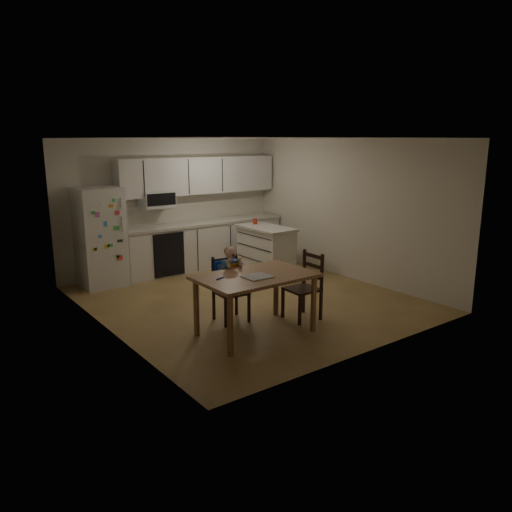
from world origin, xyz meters
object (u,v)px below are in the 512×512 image
(refrigerator, at_px, (100,237))
(chair_side, at_px, (307,281))
(kitchen_island, at_px, (266,249))
(chair_booster, at_px, (229,276))
(dining_table, at_px, (256,283))
(red_cup, at_px, (255,221))

(refrigerator, height_order, chair_side, refrigerator)
(kitchen_island, xyz_separation_m, chair_booster, (-2.01, -1.76, 0.20))
(dining_table, bearing_deg, refrigerator, 103.38)
(refrigerator, distance_m, red_cup, 2.90)
(kitchen_island, bearing_deg, refrigerator, 160.39)
(kitchen_island, relative_size, dining_table, 0.80)
(refrigerator, xyz_separation_m, red_cup, (2.83, -0.64, 0.08))
(dining_table, height_order, chair_booster, chair_booster)
(chair_booster, height_order, chair_side, chair_booster)
(kitchen_island, bearing_deg, chair_side, -114.65)
(kitchen_island, relative_size, chair_side, 1.26)
(dining_table, relative_size, chair_side, 1.56)
(dining_table, bearing_deg, chair_booster, 89.58)
(dining_table, distance_m, chair_side, 0.96)
(kitchen_island, distance_m, chair_side, 2.56)
(red_cup, bearing_deg, refrigerator, 167.30)
(red_cup, distance_m, chair_booster, 2.95)
(chair_booster, relative_size, chair_side, 1.12)
(dining_table, xyz_separation_m, chair_booster, (0.00, 0.61, -0.04))
(refrigerator, relative_size, chair_booster, 1.60)
(kitchen_island, relative_size, chair_booster, 1.12)
(refrigerator, distance_m, kitchen_island, 3.02)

